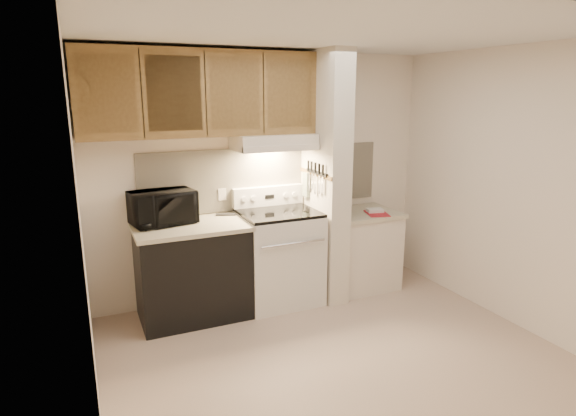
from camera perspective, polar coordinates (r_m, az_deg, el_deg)
floor at (r=4.15m, az=5.47°, el=-16.86°), size 3.60×3.60×0.00m
ceiling at (r=3.60m, az=6.42°, el=19.91°), size 3.60×3.60×0.00m
wall_back at (r=5.01m, az=-2.65°, el=3.82°), size 3.60×2.50×0.02m
wall_left at (r=3.21m, az=-23.25°, el=-2.86°), size 0.02×3.00×2.50m
wall_right at (r=4.82m, az=24.84°, el=2.18°), size 0.02×3.00×2.50m
backsplash at (r=5.00m, az=-2.60°, el=3.63°), size 2.60×0.02×0.63m
range_body at (r=4.90m, az=-1.07°, el=-5.96°), size 0.76×0.65×0.92m
oven_window at (r=4.61m, az=0.47°, el=-6.70°), size 0.50×0.01×0.30m
oven_handle at (r=4.51m, az=0.68°, el=-4.22°), size 0.65×0.02×0.02m
cooktop at (r=4.76m, az=-1.09°, el=-0.56°), size 0.74×0.64×0.03m
range_backguard at (r=4.99m, az=-2.37°, el=1.45°), size 0.76×0.08×0.20m
range_display at (r=4.95m, az=-2.19°, el=1.36°), size 0.10×0.01×0.04m
range_knob_left_outer at (r=4.86m, az=-5.25°, el=1.06°), size 0.05×0.02×0.05m
range_knob_left_inner at (r=4.89m, az=-4.14°, el=1.16°), size 0.05×0.02×0.05m
range_knob_right_inner at (r=5.02m, az=-0.27°, el=1.53°), size 0.05×0.02×0.05m
range_knob_right_outer at (r=5.06m, az=0.76°, el=1.62°), size 0.05×0.02×0.05m
dishwasher_front at (r=4.67m, az=-11.21°, el=-7.57°), size 1.00×0.63×0.87m
left_countertop at (r=4.52m, az=-11.47°, el=-2.18°), size 1.04×0.67×0.04m
spoon_rest at (r=4.80m, az=-7.36°, el=-0.78°), size 0.20×0.13×0.01m
teal_jar at (r=4.72m, az=-11.51°, el=-0.62°), size 0.12×0.12×0.10m
outlet at (r=4.86m, az=-7.80°, el=1.61°), size 0.08×0.01×0.12m
microwave at (r=4.58m, az=-14.64°, el=0.08°), size 0.62×0.48×0.31m
partition_pillar at (r=4.91m, az=4.42°, el=3.59°), size 0.22×0.70×2.50m
pillar_trim at (r=4.84m, az=3.22°, el=4.08°), size 0.01×0.70×0.04m
knife_strip at (r=4.79m, az=3.43°, el=4.22°), size 0.02×0.42×0.04m
knife_blade_a at (r=4.68m, az=4.10°, el=2.73°), size 0.01×0.03×0.16m
knife_handle_a at (r=4.65m, az=4.17°, el=4.53°), size 0.02×0.02×0.10m
knife_blade_b at (r=4.74m, az=3.73°, el=2.75°), size 0.01×0.04×0.18m
knife_handle_b at (r=4.72m, az=3.73°, el=4.67°), size 0.02×0.02×0.10m
knife_blade_c at (r=4.81m, az=3.26°, el=2.81°), size 0.01×0.04×0.20m
knife_handle_c at (r=4.78m, az=3.29°, el=4.81°), size 0.02×0.02×0.10m
knife_blade_d at (r=4.87m, az=2.90°, el=3.17°), size 0.01×0.04×0.16m
knife_handle_d at (r=4.86m, az=2.82°, el=4.95°), size 0.02×0.02×0.10m
knife_blade_e at (r=4.94m, az=2.50°, el=3.21°), size 0.01×0.04×0.18m
knife_handle_e at (r=4.93m, az=2.43°, el=5.07°), size 0.02×0.02×0.10m
oven_mitt at (r=5.01m, az=2.15°, el=2.78°), size 0.03×0.11×0.25m
right_cab_base at (r=5.34m, az=8.62°, el=-5.05°), size 0.70×0.60×0.81m
right_countertop at (r=5.22m, az=8.78°, el=-0.63°), size 0.74×0.64×0.04m
red_folder at (r=5.14m, az=10.49°, el=-0.64°), size 0.28×0.33×0.01m
white_box at (r=5.18m, az=10.27°, el=-0.32°), size 0.19×0.15×0.04m
range_hood at (r=4.75m, az=-1.72°, el=7.87°), size 0.78×0.44×0.15m
hood_lip at (r=4.57m, az=-0.71°, el=7.07°), size 0.78×0.04×0.06m
upper_cabinets at (r=4.56m, az=-10.26°, el=13.21°), size 2.18×0.33×0.77m
cab_door_a at (r=4.27m, az=-20.67°, el=12.56°), size 0.46×0.01×0.63m
cab_gap_a at (r=4.30m, az=-16.96°, el=12.84°), size 0.01×0.01×0.73m
cab_door_b at (r=4.34m, az=-13.31°, el=13.06°), size 0.46×0.01×0.63m
cab_gap_b at (r=4.40m, az=-9.74°, el=13.22°), size 0.01×0.01×0.73m
cab_door_c at (r=4.48m, az=-6.27°, el=13.34°), size 0.46×0.01×0.63m
cab_gap_c at (r=4.57m, az=-2.93°, el=13.40°), size 0.01×0.01×0.73m
cab_door_d at (r=4.68m, az=0.27°, el=13.42°), size 0.46×0.01×0.63m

